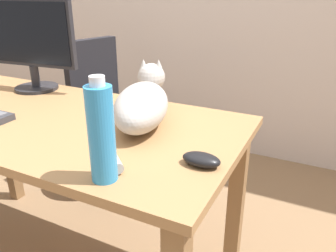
{
  "coord_description": "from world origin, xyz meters",
  "views": [
    {
      "loc": [
        0.95,
        -0.88,
        1.22
      ],
      "look_at": [
        0.52,
        -0.02,
        0.82
      ],
      "focal_mm": 35.85,
      "sensor_mm": 36.0,
      "label": 1
    }
  ],
  "objects_px": {
    "office_chair": "(109,126)",
    "computer_mouse": "(201,160)",
    "cat": "(142,103)",
    "water_bottle": "(101,134)",
    "monitor": "(29,42)"
  },
  "relations": [
    {
      "from": "cat",
      "to": "computer_mouse",
      "type": "height_order",
      "value": "cat"
    },
    {
      "from": "water_bottle",
      "to": "office_chair",
      "type": "bearing_deg",
      "value": 126.12
    },
    {
      "from": "water_bottle",
      "to": "cat",
      "type": "bearing_deg",
      "value": 105.31
    },
    {
      "from": "water_bottle",
      "to": "computer_mouse",
      "type": "bearing_deg",
      "value": 41.77
    },
    {
      "from": "monitor",
      "to": "cat",
      "type": "height_order",
      "value": "monitor"
    },
    {
      "from": "cat",
      "to": "water_bottle",
      "type": "bearing_deg",
      "value": -74.69
    },
    {
      "from": "office_chair",
      "to": "cat",
      "type": "height_order",
      "value": "cat"
    },
    {
      "from": "office_chair",
      "to": "cat",
      "type": "relative_size",
      "value": 1.59
    },
    {
      "from": "monitor",
      "to": "water_bottle",
      "type": "distance_m",
      "value": 0.95
    },
    {
      "from": "monitor",
      "to": "water_bottle",
      "type": "height_order",
      "value": "monitor"
    },
    {
      "from": "monitor",
      "to": "water_bottle",
      "type": "bearing_deg",
      "value": -33.67
    },
    {
      "from": "office_chair",
      "to": "water_bottle",
      "type": "relative_size",
      "value": 3.43
    },
    {
      "from": "office_chair",
      "to": "cat",
      "type": "xyz_separation_m",
      "value": [
        0.62,
        -0.63,
        0.44
      ]
    },
    {
      "from": "computer_mouse",
      "to": "water_bottle",
      "type": "xyz_separation_m",
      "value": [
        -0.2,
        -0.18,
        0.11
      ]
    },
    {
      "from": "office_chair",
      "to": "computer_mouse",
      "type": "height_order",
      "value": "office_chair"
    }
  ]
}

